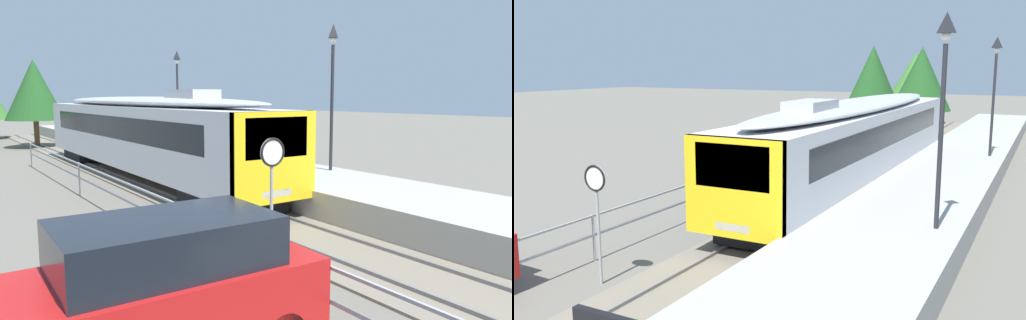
# 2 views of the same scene
# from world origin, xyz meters

# --- Properties ---
(ground_plane) EXTENTS (160.00, 160.00, 0.00)m
(ground_plane) POSITION_xyz_m (-3.00, 22.00, 0.00)
(ground_plane) COLOR #6B665B
(track_rails) EXTENTS (3.20, 60.00, 0.14)m
(track_rails) POSITION_xyz_m (0.00, 22.00, 0.03)
(track_rails) COLOR slate
(track_rails) RESTS_ON ground
(commuter_train) EXTENTS (2.82, 19.69, 3.74)m
(commuter_train) POSITION_xyz_m (0.00, 23.14, 2.15)
(commuter_train) COLOR silver
(commuter_train) RESTS_ON track_rails
(station_platform) EXTENTS (3.90, 60.00, 0.90)m
(station_platform) POSITION_xyz_m (3.25, 22.00, 0.45)
(station_platform) COLOR #A8A59E
(station_platform) RESTS_ON ground
(platform_lamp_mid_platform) EXTENTS (0.34, 0.34, 5.35)m
(platform_lamp_mid_platform) POSITION_xyz_m (4.51, 15.95, 4.62)
(platform_lamp_mid_platform) COLOR #232328
(platform_lamp_mid_platform) RESTS_ON station_platform
(platform_lamp_far_end) EXTENTS (0.34, 0.34, 5.35)m
(platform_lamp_far_end) POSITION_xyz_m (4.51, 28.70, 4.62)
(platform_lamp_far_end) COLOR #232328
(platform_lamp_far_end) RESTS_ON station_platform
(speed_limit_sign) EXTENTS (0.61, 0.10, 2.81)m
(speed_limit_sign) POSITION_xyz_m (-2.06, 10.93, 2.12)
(speed_limit_sign) COLOR #9EA0A5
(speed_limit_sign) RESTS_ON ground
(carpark_fence) EXTENTS (0.06, 36.06, 1.25)m
(carpark_fence) POSITION_xyz_m (-3.30, 12.00, 0.91)
(carpark_fence) COLOR #9EA0A5
(carpark_fence) RESTS_ON ground
(parked_suv_red) EXTENTS (4.67, 2.08, 2.04)m
(parked_suv_red) POSITION_xyz_m (-5.55, 8.90, 1.06)
(parked_suv_red) COLOR red
(parked_suv_red) RESTS_ON ground
(tree_distant_left) EXTENTS (4.01, 4.01, 6.24)m
(tree_distant_left) POSITION_xyz_m (-1.10, 39.91, 4.10)
(tree_distant_left) COLOR brown
(tree_distant_left) RESTS_ON ground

